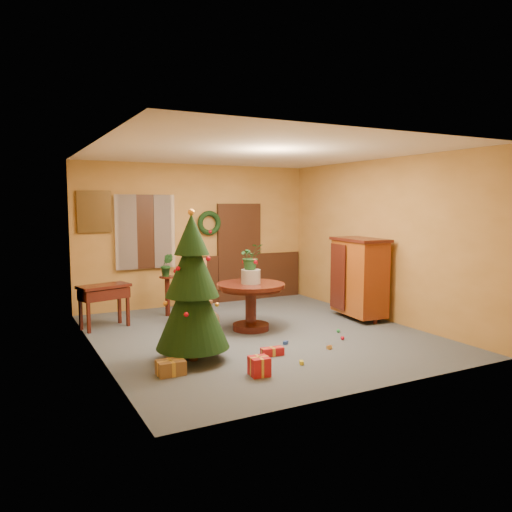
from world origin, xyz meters
TOP-DOWN VIEW (x-y plane):
  - room_envelope at (0.21, 2.70)m, footprint 5.50×5.50m
  - dining_table at (0.02, 0.30)m, footprint 1.14×1.14m
  - urn at (0.02, 0.30)m, footprint 0.32×0.32m
  - centerpiece_plant at (0.02, 0.30)m, footprint 0.39×0.33m
  - chair_near at (-0.70, 0.97)m, footprint 0.45×0.45m
  - chair_far at (-0.22, 2.36)m, footprint 0.47×0.47m
  - guitar at (-0.61, 0.54)m, footprint 0.37×0.53m
  - plant_stand at (-0.90, 1.95)m, footprint 0.29×0.29m
  - stand_plant at (-0.90, 1.95)m, footprint 0.29×0.27m
  - christmas_tree at (-1.41, -0.80)m, footprint 0.99×0.99m
  - writing_desk at (-2.13, 1.55)m, footprint 0.92×0.63m
  - sideboard at (2.15, 0.13)m, footprint 0.71×1.20m
  - gift_a at (-1.85, -1.21)m, footprint 0.34×0.25m
  - gift_b at (-0.90, -1.73)m, footprint 0.25×0.25m
  - gift_c at (-1.37, -0.43)m, footprint 0.28×0.29m
  - gift_d at (-0.36, -1.11)m, footprint 0.33×0.16m
  - toy_a at (0.08, -0.72)m, footprint 0.09×0.08m
  - toy_b at (1.20, -0.53)m, footprint 0.06×0.06m
  - toy_c at (-0.21, -1.63)m, footprint 0.08×0.09m
  - toy_d at (0.99, -0.92)m, footprint 0.06×0.06m
  - toy_e at (0.52, -1.22)m, footprint 0.09×0.07m

SIDE VIEW (x-z plane):
  - toy_a at x=0.08m, z-range 0.00..0.05m
  - toy_c at x=-0.21m, z-range 0.00..0.05m
  - toy_e at x=0.52m, z-range 0.00..0.05m
  - toy_b at x=1.20m, z-range 0.00..0.06m
  - toy_d at x=0.99m, z-range 0.00..0.06m
  - gift_d at x=-0.36m, z-range 0.00..0.11m
  - gift_c at x=-1.37m, z-range 0.00..0.13m
  - gift_a at x=-1.85m, z-range 0.00..0.18m
  - gift_b at x=-0.90m, z-range 0.00..0.23m
  - guitar at x=-0.61m, z-range 0.01..0.77m
  - plant_stand at x=-0.90m, z-range 0.09..0.84m
  - chair_near at x=-0.70m, z-range 0.04..1.01m
  - dining_table at x=0.02m, z-range 0.16..0.94m
  - chair_far at x=-0.22m, z-range 0.04..1.06m
  - writing_desk at x=-2.13m, z-range 0.19..0.93m
  - sideboard at x=2.15m, z-range 0.05..1.53m
  - urn at x=0.02m, z-range 0.78..1.02m
  - stand_plant at x=-0.90m, z-range 0.75..1.18m
  - christmas_tree at x=-1.41m, z-range -0.05..1.98m
  - room_envelope at x=0.21m, z-range -1.63..3.87m
  - centerpiece_plant at x=0.02m, z-range 1.02..1.44m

